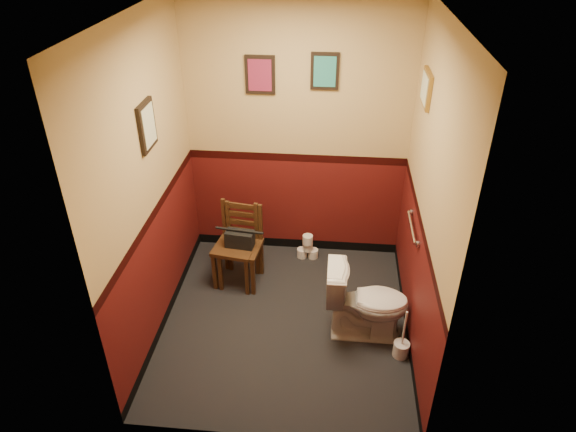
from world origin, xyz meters
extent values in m
cube|color=black|center=(0.00, 0.00, 0.00)|extent=(2.20, 2.40, 0.00)
cube|color=silver|center=(0.00, 0.00, 2.70)|extent=(2.20, 2.40, 0.00)
cube|color=#4F110F|center=(0.00, 1.20, 1.35)|extent=(2.20, 0.00, 2.70)
cube|color=#4F110F|center=(0.00, -1.20, 1.35)|extent=(2.20, 0.00, 2.70)
cube|color=#4F110F|center=(-1.10, 0.00, 1.35)|extent=(0.00, 2.40, 2.70)
cube|color=#4F110F|center=(1.10, 0.00, 1.35)|extent=(0.00, 2.40, 2.70)
cylinder|color=silver|center=(1.07, 0.25, 0.95)|extent=(0.03, 0.50, 0.03)
cylinder|color=silver|center=(1.09, 0.00, 0.95)|extent=(0.02, 0.06, 0.06)
cylinder|color=silver|center=(1.09, 0.50, 0.95)|extent=(0.02, 0.06, 0.06)
cube|color=black|center=(-0.35, 1.18, 1.95)|extent=(0.28, 0.03, 0.36)
cube|color=maroon|center=(-0.35, 1.17, 1.95)|extent=(0.22, 0.01, 0.30)
cube|color=black|center=(0.25, 1.18, 2.00)|extent=(0.26, 0.03, 0.34)
cube|color=teal|center=(0.25, 1.17, 2.00)|extent=(0.20, 0.01, 0.28)
cube|color=black|center=(-1.08, 0.10, 1.85)|extent=(0.03, 0.30, 0.38)
cube|color=beige|center=(-1.07, 0.10, 1.85)|extent=(0.01, 0.24, 0.31)
cube|color=olive|center=(1.08, 0.60, 2.05)|extent=(0.03, 0.34, 0.28)
cube|color=beige|center=(1.07, 0.60, 2.05)|extent=(0.01, 0.28, 0.22)
imported|color=white|center=(0.72, -0.07, 0.36)|extent=(0.73, 0.41, 0.71)
cylinder|color=silver|center=(1.02, -0.31, 0.07)|extent=(0.14, 0.14, 0.14)
cylinder|color=silver|center=(1.02, -0.31, 0.30)|extent=(0.02, 0.02, 0.39)
cube|color=#4D2D17|center=(-0.55, 0.55, 0.42)|extent=(0.45, 0.45, 0.04)
cube|color=#4D2D17|center=(-0.74, 0.41, 0.21)|extent=(0.04, 0.04, 0.42)
cube|color=#4D2D17|center=(-0.69, 0.75, 0.21)|extent=(0.04, 0.04, 0.42)
cube|color=#4D2D17|center=(-0.41, 0.36, 0.21)|extent=(0.04, 0.04, 0.42)
cube|color=#4D2D17|center=(-0.36, 0.69, 0.21)|extent=(0.04, 0.04, 0.42)
cube|color=#4D2D17|center=(-0.69, 0.75, 0.63)|extent=(0.04, 0.04, 0.42)
cube|color=#4D2D17|center=(-0.36, 0.70, 0.63)|extent=(0.04, 0.04, 0.42)
cube|color=#4D2D17|center=(-0.52, 0.72, 0.52)|extent=(0.32, 0.07, 0.04)
cube|color=#4D2D17|center=(-0.52, 0.72, 0.61)|extent=(0.32, 0.07, 0.04)
cube|color=#4D2D17|center=(-0.52, 0.72, 0.70)|extent=(0.32, 0.07, 0.04)
cube|color=#4D2D17|center=(-0.52, 0.72, 0.80)|extent=(0.32, 0.07, 0.04)
cube|color=#4D2D17|center=(-0.50, 0.55, 0.42)|extent=(0.43, 0.43, 0.04)
cube|color=#4D2D17|center=(-0.68, 0.40, 0.21)|extent=(0.04, 0.04, 0.42)
cube|color=#4D2D17|center=(-0.65, 0.73, 0.21)|extent=(0.04, 0.04, 0.42)
cube|color=#4D2D17|center=(-0.35, 0.37, 0.21)|extent=(0.04, 0.04, 0.42)
cube|color=#4D2D17|center=(-0.32, 0.70, 0.21)|extent=(0.04, 0.04, 0.42)
cube|color=#4D2D17|center=(-0.65, 0.74, 0.62)|extent=(0.04, 0.04, 0.42)
cube|color=#4D2D17|center=(-0.32, 0.70, 0.62)|extent=(0.04, 0.04, 0.42)
cube|color=#4D2D17|center=(-0.48, 0.72, 0.51)|extent=(0.31, 0.06, 0.04)
cube|color=#4D2D17|center=(-0.48, 0.72, 0.60)|extent=(0.31, 0.06, 0.04)
cube|color=#4D2D17|center=(-0.48, 0.72, 0.69)|extent=(0.31, 0.06, 0.04)
cube|color=#4D2D17|center=(-0.48, 0.72, 0.78)|extent=(0.31, 0.06, 0.04)
cube|color=black|center=(-0.50, 0.55, 0.52)|extent=(0.29, 0.17, 0.17)
cylinder|color=black|center=(-0.50, 0.55, 0.62)|extent=(0.24, 0.05, 0.02)
cylinder|color=silver|center=(0.08, 1.03, 0.05)|extent=(0.11, 0.11, 0.10)
cylinder|color=silver|center=(0.20, 1.03, 0.05)|extent=(0.11, 0.11, 0.10)
cylinder|color=silver|center=(0.14, 1.02, 0.15)|extent=(0.11, 0.11, 0.10)
cylinder|color=silver|center=(0.14, 1.00, 0.25)|extent=(0.11, 0.11, 0.10)
camera|label=1|loc=(0.36, -3.51, 3.34)|focal=32.00mm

